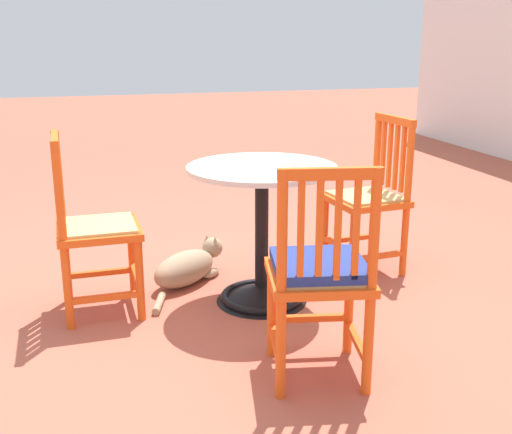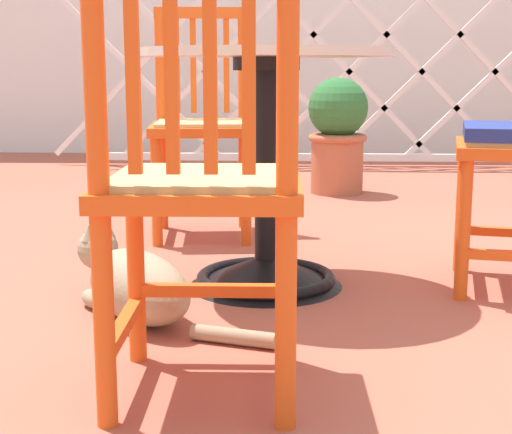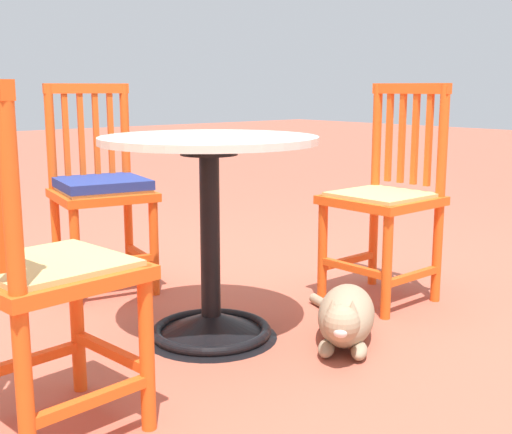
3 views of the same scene
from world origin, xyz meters
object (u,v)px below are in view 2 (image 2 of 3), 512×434
terracotta_planter (338,132)px  tabby_cat (132,283)px  cafe_table (266,196)px  orange_chair_by_planter (202,128)px  orange_chair_at_corner (200,191)px

terracotta_planter → tabby_cat: bearing=-107.7°
cafe_table → tabby_cat: cafe_table is taller
orange_chair_by_planter → terracotta_planter: orange_chair_by_planter is taller
cafe_table → terracotta_planter: (0.33, 1.83, 0.04)m
orange_chair_by_planter → terracotta_planter: bearing=60.8°
cafe_table → orange_chair_at_corner: 0.86m
orange_chair_at_corner → orange_chair_by_planter: bearing=96.2°
cafe_table → tabby_cat: bearing=-137.8°
orange_chair_by_planter → tabby_cat: bearing=-94.2°
orange_chair_at_corner → orange_chair_by_planter: 1.59m
orange_chair_at_corner → tabby_cat: bearing=115.8°
cafe_table → orange_chair_by_planter: bearing=110.5°
orange_chair_by_planter → tabby_cat: 1.12m
cafe_table → orange_chair_at_corner: size_ratio=0.83×
orange_chair_at_corner → cafe_table: bearing=82.7°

